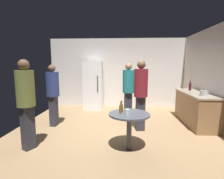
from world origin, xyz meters
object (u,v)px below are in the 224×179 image
refrigerator (93,85)px  person_in_teal_shirt (128,87)px  plastic_cup_white (127,112)px  person_in_olive_shirt (26,98)px  wine_bottle_on_counter (190,87)px  foreground_table (129,119)px  person_in_navy_shirt (53,91)px  kettle (204,93)px  beer_bottle_amber (121,109)px  beer_bottle_brown (121,108)px  person_in_maroon_shirt (141,90)px

refrigerator → person_in_teal_shirt: bearing=-47.0°
plastic_cup_white → person_in_olive_shirt: (-1.96, -0.00, 0.26)m
wine_bottle_on_counter → foreground_table: wine_bottle_on_counter is taller
wine_bottle_on_counter → plastic_cup_white: (-1.97, -2.19, -0.23)m
person_in_olive_shirt → person_in_navy_shirt: (-0.02, 1.37, -0.06)m
kettle → wine_bottle_on_counter: wine_bottle_on_counter is taller
beer_bottle_amber → person_in_olive_shirt: bearing=-176.3°
kettle → beer_bottle_amber: (-2.06, -1.11, -0.15)m
beer_bottle_brown → person_in_olive_shirt: size_ratio=0.13×
beer_bottle_amber → person_in_navy_shirt: (-1.85, 1.25, 0.17)m
foreground_table → person_in_maroon_shirt: person_in_maroon_shirt is taller
kettle → plastic_cup_white: 2.30m
beer_bottle_amber → person_in_teal_shirt: 1.90m
plastic_cup_white → person_in_navy_shirt: (-1.98, 1.36, 0.19)m
kettle → person_in_teal_shirt: size_ratio=0.14×
kettle → person_in_olive_shirt: size_ratio=0.14×
wine_bottle_on_counter → person_in_navy_shirt: person_in_navy_shirt is taller
beer_bottle_brown → person_in_olive_shirt: bearing=-173.5°
wine_bottle_on_counter → foreground_table: 2.87m
kettle → beer_bottle_amber: 2.35m
refrigerator → plastic_cup_white: size_ratio=16.36×
foreground_table → person_in_olive_shirt: (-2.00, -0.10, 0.42)m
refrigerator → person_in_navy_shirt: size_ratio=1.07×
wine_bottle_on_counter → person_in_olive_shirt: bearing=-150.8°
wine_bottle_on_counter → person_in_navy_shirt: bearing=-168.1°
beer_bottle_amber → person_in_teal_shirt: person_in_teal_shirt is taller
beer_bottle_brown → person_in_navy_shirt: bearing=148.2°
refrigerator → person_in_maroon_shirt: bearing=-54.7°
wine_bottle_on_counter → beer_bottle_brown: 2.88m
beer_bottle_amber → beer_bottle_brown: (0.02, 0.09, 0.00)m
beer_bottle_brown → wine_bottle_on_counter: bearing=43.7°
plastic_cup_white → person_in_teal_shirt: size_ratio=0.06×
refrigerator → beer_bottle_amber: bearing=-71.8°
refrigerator → person_in_olive_shirt: size_ratio=1.01×
refrigerator → beer_bottle_brown: bearing=-71.1°
person_in_maroon_shirt → person_in_olive_shirt: (-2.33, -1.16, -0.00)m
kettle → person_in_maroon_shirt: person_in_maroon_shirt is taller
person_in_olive_shirt → person_in_maroon_shirt: bearing=55.4°
beer_bottle_amber → wine_bottle_on_counter: bearing=44.7°
person_in_teal_shirt → plastic_cup_white: bearing=-9.4°
foreground_table → person_in_navy_shirt: 2.41m
kettle → plastic_cup_white: (-1.94, -1.22, -0.18)m
beer_bottle_brown → refrigerator: bearing=108.9°
beer_bottle_brown → person_in_maroon_shirt: size_ratio=0.13×
refrigerator → plastic_cup_white: (1.20, -3.37, -0.11)m
person_in_olive_shirt → kettle: bearing=46.3°
person_in_teal_shirt → kettle: bearing=60.4°
beer_bottle_amber → refrigerator: bearing=108.2°
refrigerator → kettle: 3.80m
beer_bottle_brown → plastic_cup_white: beer_bottle_brown is taller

